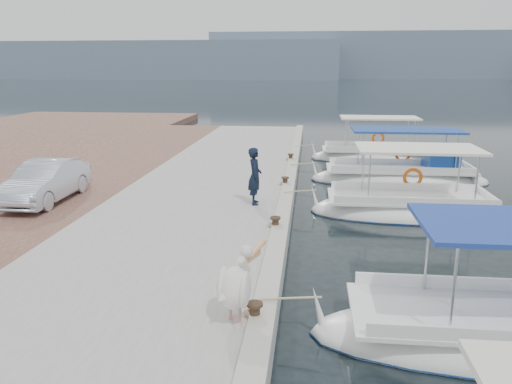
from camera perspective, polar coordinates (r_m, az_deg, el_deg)
ground at (r=12.13m, az=3.37°, el=-8.73°), size 400.00×400.00×0.00m
concrete_quay at (r=17.14m, az=-5.82°, el=-1.03°), size 6.00×40.00×0.50m
quay_curb at (r=16.71m, az=3.52°, el=-0.27°), size 0.44×40.00×0.12m
cobblestone_strip at (r=18.81m, az=-20.90°, el=-0.53°), size 4.00×40.00×0.50m
distant_hills at (r=214.67m, az=14.45°, el=14.47°), size 330.00×60.00×18.00m
fishing_caique_c at (r=17.08m, az=17.02°, el=-2.08°), size 6.38×2.49×2.83m
fishing_caique_d at (r=21.78m, az=16.28°, el=1.57°), size 7.34×2.33×2.83m
fishing_caique_e at (r=26.66m, az=13.33°, el=3.84°), size 6.52×2.27×2.83m
mooring_bollards at (r=13.32m, az=2.23°, el=-3.43°), size 0.28×20.28×0.33m
pelican at (r=8.56m, az=-2.32°, el=-10.60°), size 0.86×1.56×1.22m
fisherman at (r=15.55m, az=-0.13°, el=1.83°), size 0.52×0.71×1.79m
parked_car at (r=17.29m, az=-22.89°, el=1.11°), size 1.39×3.93×1.29m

